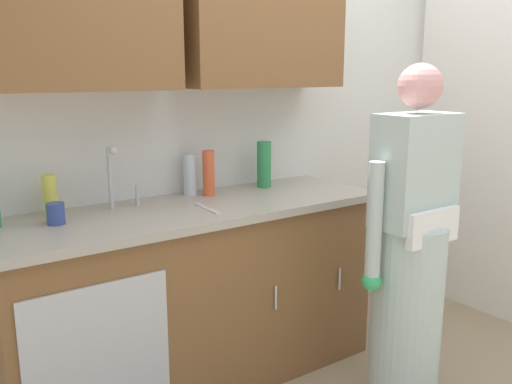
# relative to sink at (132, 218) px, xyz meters

# --- Properties ---
(kitchen_wall_with_uppers) EXTENTS (4.80, 0.44, 2.70)m
(kitchen_wall_with_uppers) POSITION_rel_sink_xyz_m (0.72, 0.29, 0.55)
(kitchen_wall_with_uppers) COLOR silver
(kitchen_wall_with_uppers) RESTS_ON ground
(closet_door_panel) EXTENTS (0.04, 1.10, 2.10)m
(closet_door_panel) POSITION_rel_sink_xyz_m (2.31, -0.31, 0.12)
(closet_door_panel) COLOR silver
(closet_door_panel) RESTS_ON ground
(counter_cabinet) EXTENTS (1.90, 0.62, 0.90)m
(counter_cabinet) POSITION_rel_sink_xyz_m (0.31, -0.01, -0.48)
(counter_cabinet) COLOR brown
(counter_cabinet) RESTS_ON ground
(countertop) EXTENTS (1.96, 0.66, 0.04)m
(countertop) POSITION_rel_sink_xyz_m (0.31, -0.01, -0.01)
(countertop) COLOR #A8A093
(countertop) RESTS_ON counter_cabinet
(sink) EXTENTS (0.50, 0.36, 0.35)m
(sink) POSITION_rel_sink_xyz_m (0.00, 0.00, 0.00)
(sink) COLOR #B7BABF
(sink) RESTS_ON counter_cabinet
(person_at_sink) EXTENTS (0.55, 0.34, 1.62)m
(person_at_sink) POSITION_rel_sink_xyz_m (1.08, -0.72, -0.23)
(person_at_sink) COLOR white
(person_at_sink) RESTS_ON ground
(bottle_water_tall) EXTENTS (0.08, 0.08, 0.26)m
(bottle_water_tall) POSITION_rel_sink_xyz_m (0.86, 0.15, 0.14)
(bottle_water_tall) COLOR #2D8C4C
(bottle_water_tall) RESTS_ON countertop
(bottle_dish_liquid) EXTENTS (0.06, 0.06, 0.19)m
(bottle_dish_liquid) POSITION_rel_sink_xyz_m (-0.31, 0.19, 0.11)
(bottle_dish_liquid) COLOR #D8D14C
(bottle_dish_liquid) RESTS_ON countertop
(bottle_cleaner_spray) EXTENTS (0.06, 0.06, 0.24)m
(bottle_cleaner_spray) POSITION_rel_sink_xyz_m (0.50, 0.15, 0.13)
(bottle_cleaner_spray) COLOR #E05933
(bottle_cleaner_spray) RESTS_ON countertop
(bottle_water_short) EXTENTS (0.07, 0.07, 0.22)m
(bottle_water_short) POSITION_rel_sink_xyz_m (0.42, 0.21, 0.12)
(bottle_water_short) COLOR silver
(bottle_water_short) RESTS_ON countertop
(cup_by_sink) EXTENTS (0.08, 0.08, 0.09)m
(cup_by_sink) POSITION_rel_sink_xyz_m (-0.33, 0.03, 0.06)
(cup_by_sink) COLOR #33478C
(cup_by_sink) RESTS_ON countertop
(knife_on_counter) EXTENTS (0.04, 0.24, 0.01)m
(knife_on_counter) POSITION_rel_sink_xyz_m (0.34, -0.12, 0.02)
(knife_on_counter) COLOR silver
(knife_on_counter) RESTS_ON countertop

